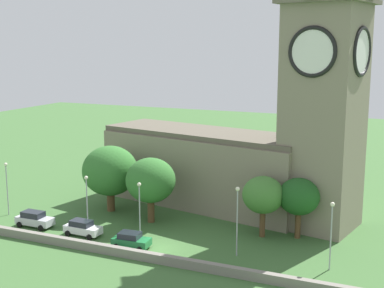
% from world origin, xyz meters
% --- Properties ---
extents(ground_plane, '(200.00, 200.00, 0.00)m').
position_xyz_m(ground_plane, '(0.00, 15.00, 0.00)').
color(ground_plane, '#3D6633').
extents(church, '(36.21, 16.00, 30.63)m').
position_xyz_m(church, '(5.30, 15.99, 9.58)').
color(church, gray).
rests_on(church, ground).
extents(quay_barrier, '(49.66, 0.70, 0.93)m').
position_xyz_m(quay_barrier, '(0.00, -3.25, 0.47)').
color(quay_barrier, gray).
rests_on(quay_barrier, ground).
extents(car_silver, '(4.62, 2.13, 1.87)m').
position_xyz_m(car_silver, '(-16.61, 0.41, 0.94)').
color(car_silver, silver).
rests_on(car_silver, ground).
extents(car_white, '(4.38, 2.12, 1.77)m').
position_xyz_m(car_white, '(-9.64, 0.24, 0.89)').
color(car_white, silver).
rests_on(car_white, ground).
extents(car_green, '(4.15, 2.42, 1.70)m').
position_xyz_m(car_green, '(-2.70, -0.82, 0.86)').
color(car_green, '#1E6B38').
rests_on(car_green, ground).
extents(streetlamp_west_end, '(0.44, 0.44, 6.81)m').
position_xyz_m(streetlamp_west_end, '(-22.65, 2.69, 4.56)').
color(streetlamp_west_end, '#9EA0A5').
rests_on(streetlamp_west_end, ground).
extents(streetlamp_west_mid, '(0.44, 0.44, 6.38)m').
position_xyz_m(streetlamp_west_mid, '(-10.45, 2.45, 4.32)').
color(streetlamp_west_mid, '#9EA0A5').
rests_on(streetlamp_west_mid, ground).
extents(streetlamp_central, '(0.44, 0.44, 6.41)m').
position_xyz_m(streetlamp_central, '(-3.28, 2.20, 4.33)').
color(streetlamp_central, '#9EA0A5').
rests_on(streetlamp_central, ground).
extents(streetlamp_east_mid, '(0.44, 0.44, 7.34)m').
position_xyz_m(streetlamp_east_mid, '(8.36, 1.58, 4.87)').
color(streetlamp_east_mid, '#9EA0A5').
rests_on(streetlamp_east_mid, ground).
extents(streetlamp_east_end, '(0.44, 0.44, 6.78)m').
position_xyz_m(streetlamp_east_end, '(17.68, 1.92, 4.55)').
color(streetlamp_east_end, '#9EA0A5').
rests_on(streetlamp_east_end, ground).
extents(tree_riverside_east, '(6.06, 6.06, 7.98)m').
position_xyz_m(tree_riverside_east, '(-4.70, 7.53, 5.22)').
color(tree_riverside_east, brown).
rests_on(tree_riverside_east, ground).
extents(tree_by_tower, '(7.15, 7.15, 8.60)m').
position_xyz_m(tree_by_tower, '(-11.59, 9.39, 5.35)').
color(tree_by_tower, brown).
rests_on(tree_by_tower, ground).
extents(tree_riverside_west, '(4.60, 4.60, 6.89)m').
position_xyz_m(tree_riverside_west, '(12.94, 9.24, 4.77)').
color(tree_riverside_west, brown).
rests_on(tree_riverside_west, ground).
extents(tree_churchyard, '(4.67, 4.67, 6.99)m').
position_xyz_m(tree_churchyard, '(9.18, 8.06, 4.84)').
color(tree_churchyard, brown).
rests_on(tree_churchyard, ground).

